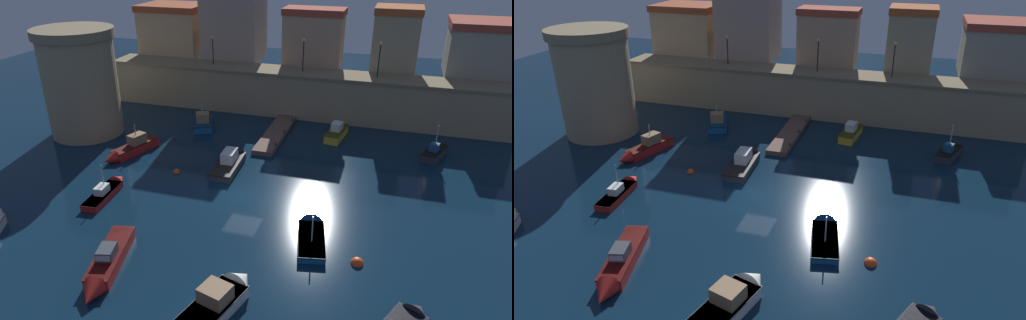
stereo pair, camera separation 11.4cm
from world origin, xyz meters
TOP-DOWN VIEW (x-y plane):
  - ground_plane at (0.00, 0.00)m, footprint 99.56×99.56m
  - quay_wall at (0.00, 18.41)m, footprint 41.97×3.93m
  - old_town_backdrop at (-1.17, 22.82)m, footprint 41.60×6.22m
  - fortress_tower at (-18.29, 7.30)m, footprint 7.21×7.21m
  - pier_dock at (-0.61, 11.81)m, footprint 1.87×9.57m
  - quay_lamp_0 at (-9.51, 18.41)m, footprint 0.32×0.32m
  - quay_lamp_1 at (0.39, 18.41)m, footprint 0.32×0.32m
  - quay_lamp_2 at (7.90, 18.41)m, footprint 0.32×0.32m
  - moored_boat_0 at (5.06, 13.61)m, footprint 1.94×5.00m
  - moored_boat_1 at (2.58, -10.86)m, footprint 3.08×5.67m
  - moored_boat_2 at (-4.62, -10.31)m, footprint 2.95×6.63m
  - moored_boat_3 at (-11.65, 3.99)m, footprint 2.81×5.83m
  - moored_boat_4 at (-2.56, 4.82)m, footprint 2.05×6.11m
  - moored_boat_5 at (13.88, 11.67)m, footprint 2.63×4.39m
  - moored_boat_6 at (5.76, -3.24)m, footprint 2.58×5.29m
  - moored_boat_8 at (-8.28, 12.15)m, footprint 3.22×4.49m
  - moored_boat_9 at (-9.64, -2.51)m, footprint 1.60×5.14m
  - mooring_buoy_0 at (-6.30, 2.04)m, footprint 0.57×0.57m
  - mooring_buoy_1 at (8.89, -5.37)m, footprint 0.76×0.76m

SIDE VIEW (x-z plane):
  - ground_plane at x=0.00m, z-range 0.00..0.00m
  - mooring_buoy_0 at x=-6.30m, z-range -0.29..0.29m
  - mooring_buoy_1 at x=8.89m, z-range -0.38..0.38m
  - pier_dock at x=-0.61m, z-range -0.13..0.57m
  - moored_boat_6 at x=5.76m, z-range -1.12..1.61m
  - moored_boat_9 at x=-9.64m, z-range -1.12..1.73m
  - moored_boat_4 at x=-2.56m, z-range -0.58..1.43m
  - moored_boat_2 at x=-4.62m, z-range -0.37..1.25m
  - moored_boat_5 at x=13.88m, z-range -1.16..2.07m
  - moored_boat_1 at x=2.58m, z-range -0.51..1.49m
  - moored_boat_8 at x=-8.28m, z-range -1.13..2.14m
  - moored_boat_0 at x=5.06m, z-range -0.35..1.39m
  - moored_boat_3 at x=-11.65m, z-range -0.84..1.92m
  - quay_wall at x=0.00m, z-range 0.01..4.73m
  - fortress_tower at x=-18.29m, z-range 0.06..10.00m
  - quay_lamp_0 at x=-9.51m, z-range 5.25..8.33m
  - quay_lamp_1 at x=0.39m, z-range 5.28..8.62m
  - quay_lamp_2 at x=7.90m, z-range 5.29..8.75m
  - old_town_backdrop at x=-1.17m, z-range 3.18..12.82m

